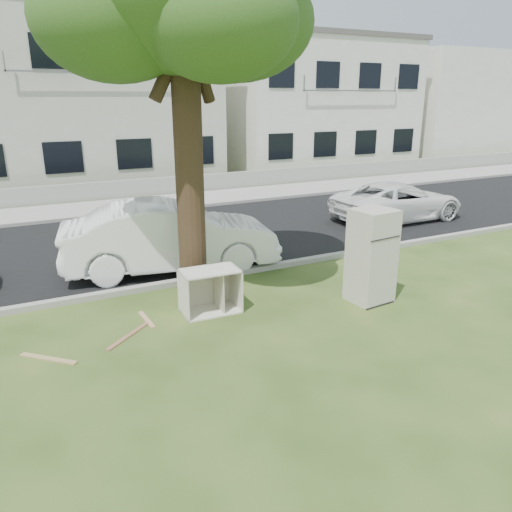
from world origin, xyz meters
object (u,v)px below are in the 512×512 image
cabinet (210,291)px  car_center (171,236)px  fridge (371,256)px  car_right (398,201)px

cabinet → car_center: (0.10, 2.63, 0.38)m
fridge → cabinet: 3.17m
cabinet → car_center: size_ratio=0.22×
car_right → cabinet: bearing=115.1°
fridge → car_center: size_ratio=0.38×
fridge → cabinet: fridge is taller
cabinet → fridge: bearing=-14.3°
fridge → cabinet: (-2.99, 0.91, -0.50)m
fridge → cabinet: size_ratio=1.73×
car_center → car_right: bearing=-70.4°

